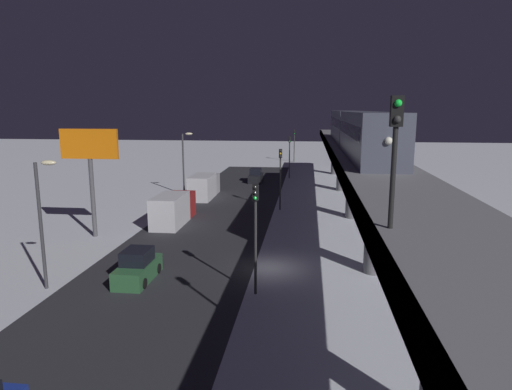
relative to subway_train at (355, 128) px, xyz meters
name	(u,v)px	position (x,y,z in m)	size (l,w,h in m)	color
ground_plane	(267,268)	(6.97, 15.58, -8.62)	(240.00, 240.00, 0.00)	silver
avenue_asphalt	(175,264)	(13.36, 15.58, -8.62)	(11.00, 105.38, 0.01)	#28282D
elevated_railway	(377,183)	(0.09, 15.58, -2.72)	(5.00, 105.38, 6.84)	slate
subway_train	(355,128)	(0.00, 0.00, 0.00)	(2.94, 36.87, 3.40)	#4C5160
rail_signal	(395,139)	(1.85, 30.29, 0.95)	(0.36, 0.41, 4.00)	black
sedan_green	(138,268)	(14.76, 18.66, -7.84)	(1.91, 4.15, 1.97)	#2D6038
sedan_black	(256,176)	(11.96, -20.25, -7.82)	(1.80, 4.32, 1.97)	black
box_truck	(173,209)	(16.76, 4.55, -7.28)	(2.40, 7.40, 2.80)	#A51E1E
delivery_van	(204,186)	(16.76, -7.98, -7.28)	(2.40, 7.40, 2.80)	#B2B2B7
traffic_light_near	(255,223)	(7.26, 19.94, -4.43)	(0.32, 0.44, 6.40)	#2D2D2D
traffic_light_mid	(280,170)	(7.26, -2.14, -4.43)	(0.32, 0.44, 6.40)	#2D2D2D
traffic_light_far	(290,151)	(7.26, -24.22, -4.43)	(0.32, 0.44, 6.40)	#2D2D2D
traffic_light_distant	(294,141)	(7.26, -46.30, -4.43)	(0.32, 0.44, 6.40)	#2D2D2D
commercial_billboard	(90,155)	(21.94, 9.69, -1.79)	(4.80, 0.36, 8.90)	#4C4C51
street_lamp_near	(43,209)	(19.43, 20.58, -3.81)	(1.35, 0.44, 7.65)	#38383D
street_lamp_far	(185,156)	(19.43, -9.42, -3.81)	(1.35, 0.44, 7.65)	#38383D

